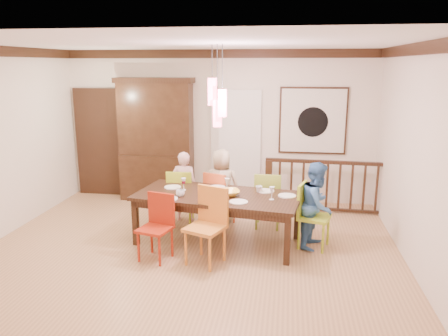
# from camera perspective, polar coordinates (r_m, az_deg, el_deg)

# --- Properties ---
(floor) EXTENTS (6.00, 6.00, 0.00)m
(floor) POSITION_cam_1_polar(r_m,az_deg,el_deg) (6.53, -4.28, -10.37)
(floor) COLOR #A87B51
(floor) RESTS_ON ground
(ceiling) EXTENTS (6.00, 6.00, 0.00)m
(ceiling) POSITION_cam_1_polar(r_m,az_deg,el_deg) (5.99, -4.78, 15.95)
(ceiling) COLOR white
(ceiling) RESTS_ON wall_back
(wall_back) EXTENTS (6.00, 0.00, 6.00)m
(wall_back) POSITION_cam_1_polar(r_m,az_deg,el_deg) (8.52, -0.76, 5.44)
(wall_back) COLOR beige
(wall_back) RESTS_ON floor
(wall_right) EXTENTS (0.00, 5.00, 5.00)m
(wall_right) POSITION_cam_1_polar(r_m,az_deg,el_deg) (6.17, 23.79, 1.23)
(wall_right) COLOR beige
(wall_right) RESTS_ON floor
(crown_molding) EXTENTS (6.00, 5.00, 0.16)m
(crown_molding) POSITION_cam_1_polar(r_m,az_deg,el_deg) (5.98, -4.77, 15.19)
(crown_molding) COLOR black
(crown_molding) RESTS_ON wall_back
(panel_door) EXTENTS (1.04, 0.07, 2.24)m
(panel_door) POSITION_cam_1_polar(r_m,az_deg,el_deg) (9.22, -15.72, 3.04)
(panel_door) COLOR black
(panel_door) RESTS_ON wall_back
(white_doorway) EXTENTS (0.97, 0.05, 2.22)m
(white_doorway) POSITION_cam_1_polar(r_m,az_deg,el_deg) (8.50, 1.54, 2.69)
(white_doorway) COLOR silver
(white_doorway) RESTS_ON wall_back
(painting) EXTENTS (1.25, 0.06, 1.25)m
(painting) POSITION_cam_1_polar(r_m,az_deg,el_deg) (8.36, 11.53, 6.06)
(painting) COLOR black
(painting) RESTS_ON wall_back
(pendant_cluster) EXTENTS (0.27, 0.21, 1.14)m
(pendant_cluster) POSITION_cam_1_polar(r_m,az_deg,el_deg) (6.22, -0.87, 8.58)
(pendant_cluster) COLOR #F94A66
(pendant_cluster) RESTS_ON ceiling
(dining_table) EXTENTS (2.55, 1.45, 0.75)m
(dining_table) POSITION_cam_1_polar(r_m,az_deg,el_deg) (6.50, -0.83, -4.07)
(dining_table) COLOR black
(dining_table) RESTS_ON floor
(chair_far_left) EXTENTS (0.45, 0.45, 0.92)m
(chair_far_left) POSITION_cam_1_polar(r_m,az_deg,el_deg) (7.39, -5.63, -3.17)
(chair_far_left) COLOR #A6C123
(chair_far_left) RESTS_ON floor
(chair_far_mid) EXTENTS (0.54, 0.54, 0.92)m
(chair_far_mid) POSITION_cam_1_polar(r_m,az_deg,el_deg) (7.26, -0.47, -3.45)
(chair_far_mid) COLOR #E65B29
(chair_far_mid) RESTS_ON floor
(chair_far_right) EXTENTS (0.43, 0.43, 0.94)m
(chair_far_right) POSITION_cam_1_polar(r_m,az_deg,el_deg) (7.18, 5.78, -3.62)
(chair_far_right) COLOR #8EA531
(chair_far_right) RESTS_ON floor
(chair_near_left) EXTENTS (0.50, 0.50, 0.91)m
(chair_near_left) POSITION_cam_1_polar(r_m,az_deg,el_deg) (6.05, -9.05, -7.20)
(chair_near_left) COLOR #99210D
(chair_near_left) RESTS_ON floor
(chair_near_mid) EXTENTS (0.60, 0.60, 1.03)m
(chair_near_mid) POSITION_cam_1_polar(r_m,az_deg,el_deg) (5.84, -2.50, -7.05)
(chair_near_mid) COLOR orange
(chair_near_mid) RESTS_ON floor
(chair_end_right) EXTENTS (0.53, 0.53, 0.95)m
(chair_end_right) POSITION_cam_1_polar(r_m,az_deg,el_deg) (6.49, 11.77, -5.62)
(chair_end_right) COLOR #A4BE23
(chair_end_right) RESTS_ON floor
(china_hutch) EXTENTS (1.51, 0.46, 2.39)m
(china_hutch) POSITION_cam_1_polar(r_m,az_deg,el_deg) (8.63, -8.84, 3.68)
(china_hutch) COLOR black
(china_hutch) RESTS_ON floor
(balustrade) EXTENTS (2.24, 0.20, 0.96)m
(balustrade) POSITION_cam_1_polar(r_m,az_deg,el_deg) (8.09, 13.31, -2.22)
(balustrade) COLOR black
(balustrade) RESTS_ON floor
(person_far_left) EXTENTS (0.45, 0.30, 1.21)m
(person_far_left) POSITION_cam_1_polar(r_m,az_deg,el_deg) (7.45, -5.22, -2.42)
(person_far_left) COLOR #FFC2C7
(person_far_left) RESTS_ON floor
(person_far_mid) EXTENTS (0.62, 0.42, 1.26)m
(person_far_mid) POSITION_cam_1_polar(r_m,az_deg,el_deg) (7.38, -0.30, -2.33)
(person_far_mid) COLOR #C3B394
(person_far_mid) RESTS_ON floor
(person_end_right) EXTENTS (0.66, 0.74, 1.27)m
(person_end_right) POSITION_cam_1_polar(r_m,az_deg,el_deg) (6.50, 12.06, -4.75)
(person_end_right) COLOR #4073B5
(person_end_right) RESTS_ON floor
(serving_bowl) EXTENTS (0.41, 0.41, 0.08)m
(serving_bowl) POSITION_cam_1_polar(r_m,az_deg,el_deg) (6.42, 0.59, -3.25)
(serving_bowl) COLOR yellow
(serving_bowl) RESTS_ON dining_table
(small_bowl) EXTENTS (0.25, 0.25, 0.06)m
(small_bowl) POSITION_cam_1_polar(r_m,az_deg,el_deg) (6.48, -2.49, -3.18)
(small_bowl) COLOR white
(small_bowl) RESTS_ON dining_table
(cup_left) EXTENTS (0.16, 0.16, 0.10)m
(cup_left) POSITION_cam_1_polar(r_m,az_deg,el_deg) (6.39, -5.73, -3.29)
(cup_left) COLOR silver
(cup_left) RESTS_ON dining_table
(cup_right) EXTENTS (0.12, 0.12, 0.10)m
(cup_right) POSITION_cam_1_polar(r_m,az_deg,el_deg) (6.59, 4.59, -2.77)
(cup_right) COLOR silver
(cup_right) RESTS_ON dining_table
(plate_far_left) EXTENTS (0.26, 0.26, 0.01)m
(plate_far_left) POSITION_cam_1_polar(r_m,az_deg,el_deg) (6.87, -6.72, -2.50)
(plate_far_left) COLOR white
(plate_far_left) RESTS_ON dining_table
(plate_far_mid) EXTENTS (0.26, 0.26, 0.01)m
(plate_far_mid) POSITION_cam_1_polar(r_m,az_deg,el_deg) (6.82, -0.90, -2.53)
(plate_far_mid) COLOR white
(plate_far_mid) RESTS_ON dining_table
(plate_far_right) EXTENTS (0.26, 0.26, 0.01)m
(plate_far_right) POSITION_cam_1_polar(r_m,az_deg,el_deg) (6.65, 5.47, -3.00)
(plate_far_right) COLOR white
(plate_far_right) RESTS_ON dining_table
(plate_near_left) EXTENTS (0.26, 0.26, 0.01)m
(plate_near_left) POSITION_cam_1_polar(r_m,az_deg,el_deg) (6.29, -7.24, -4.01)
(plate_near_left) COLOR white
(plate_near_left) RESTS_ON dining_table
(plate_near_mid) EXTENTS (0.26, 0.26, 0.01)m
(plate_near_mid) POSITION_cam_1_polar(r_m,az_deg,el_deg) (6.11, 1.92, -4.45)
(plate_near_mid) COLOR white
(plate_near_mid) RESTS_ON dining_table
(plate_end_right) EXTENTS (0.26, 0.26, 0.01)m
(plate_end_right) POSITION_cam_1_polar(r_m,az_deg,el_deg) (6.45, 8.24, -3.60)
(plate_end_right) COLOR white
(plate_end_right) RESTS_ON dining_table
(wine_glass_a) EXTENTS (0.08, 0.08, 0.19)m
(wine_glass_a) POSITION_cam_1_polar(r_m,az_deg,el_deg) (6.70, -5.29, -2.10)
(wine_glass_a) COLOR #590C19
(wine_glass_a) RESTS_ON dining_table
(wine_glass_b) EXTENTS (0.08, 0.08, 0.19)m
(wine_glass_b) POSITION_cam_1_polar(r_m,az_deg,el_deg) (6.65, 0.39, -2.15)
(wine_glass_b) COLOR silver
(wine_glass_b) RESTS_ON dining_table
(wine_glass_c) EXTENTS (0.08, 0.08, 0.19)m
(wine_glass_c) POSITION_cam_1_polar(r_m,az_deg,el_deg) (6.22, -1.71, -3.27)
(wine_glass_c) COLOR #590C19
(wine_glass_c) RESTS_ON dining_table
(wine_glass_d) EXTENTS (0.08, 0.08, 0.19)m
(wine_glass_d) POSITION_cam_1_polar(r_m,az_deg,el_deg) (6.24, 6.25, -3.29)
(wine_glass_d) COLOR silver
(wine_glass_d) RESTS_ON dining_table
(napkin) EXTENTS (0.18, 0.14, 0.01)m
(napkin) POSITION_cam_1_polar(r_m,az_deg,el_deg) (6.16, -1.75, -4.29)
(napkin) COLOR #D83359
(napkin) RESTS_ON dining_table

